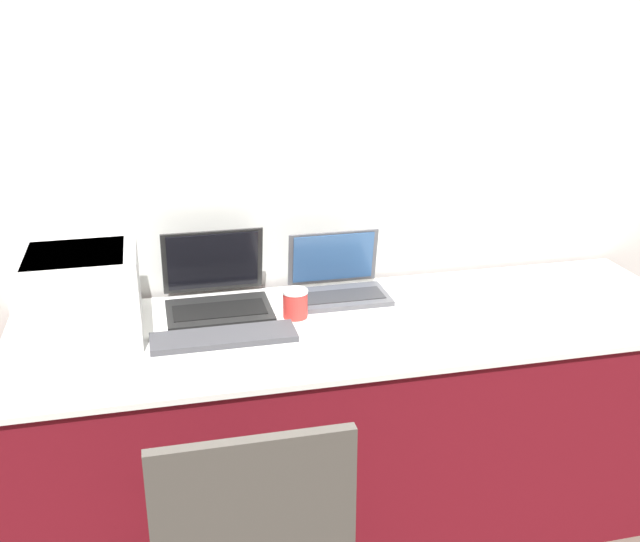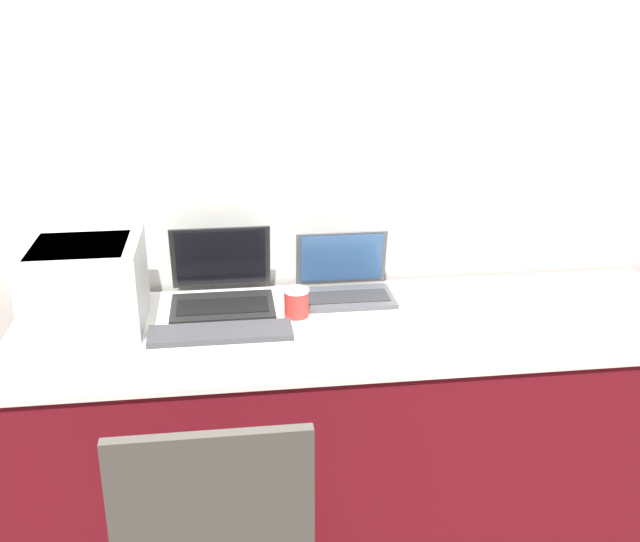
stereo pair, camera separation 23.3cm
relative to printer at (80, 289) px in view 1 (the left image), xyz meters
name	(u,v)px [view 1 (the left image)]	position (x,y,z in m)	size (l,w,h in m)	color
wall_back	(332,142)	(0.90, 0.32, 0.37)	(8.00, 0.05, 2.60)	silver
table	(360,421)	(0.90, -0.11, -0.54)	(2.33, 0.75, 0.77)	maroon
printer	(80,289)	(0.00, 0.00, 0.00)	(0.37, 0.37, 0.29)	silver
laptop_left	(217,292)	(0.44, 0.12, -0.10)	(0.36, 0.32, 0.26)	black
laptop_right	(338,282)	(0.88, 0.13, -0.11)	(0.34, 0.25, 0.22)	#4C4C51
external_keyboard	(224,337)	(0.43, -0.15, -0.15)	(0.46, 0.14, 0.02)	#3D3D42
coffee_cup	(295,304)	(0.69, -0.03, -0.11)	(0.09, 0.09, 0.10)	red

